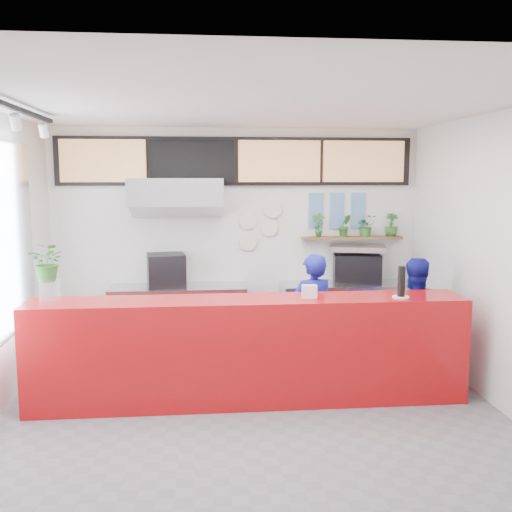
% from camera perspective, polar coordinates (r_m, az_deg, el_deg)
% --- Properties ---
extents(floor, '(5.00, 5.00, 0.00)m').
position_cam_1_polar(floor, '(5.83, -0.35, -15.76)').
color(floor, slate).
rests_on(floor, ground).
extents(ceiling, '(5.00, 5.00, 0.00)m').
position_cam_1_polar(ceiling, '(5.38, -0.38, 14.97)').
color(ceiling, silver).
extents(wall_back, '(5.00, 0.00, 5.00)m').
position_cam_1_polar(wall_back, '(7.88, -1.95, 1.77)').
color(wall_back, white).
rests_on(wall_back, ground).
extents(wall_right, '(0.00, 5.00, 5.00)m').
position_cam_1_polar(wall_right, '(6.14, 23.55, -0.60)').
color(wall_right, white).
rests_on(wall_right, ground).
extents(service_counter, '(4.50, 0.60, 1.10)m').
position_cam_1_polar(service_counter, '(6.01, -0.69, -9.42)').
color(service_counter, '#A80C0F').
rests_on(service_counter, ground).
extents(cream_band, '(5.00, 0.02, 0.80)m').
position_cam_1_polar(cream_band, '(7.83, -1.98, 9.80)').
color(cream_band, beige).
rests_on(cream_band, wall_back).
extents(prep_bench, '(1.80, 0.60, 0.90)m').
position_cam_1_polar(prep_bench, '(7.76, -7.72, -6.27)').
color(prep_bench, '#B2B5BA').
rests_on(prep_bench, ground).
extents(panini_oven, '(0.54, 0.54, 0.43)m').
position_cam_1_polar(panini_oven, '(7.63, -8.97, -1.42)').
color(panini_oven, black).
rests_on(panini_oven, prep_bench).
extents(extraction_hood, '(1.20, 0.70, 0.35)m').
position_cam_1_polar(extraction_hood, '(7.48, -7.98, 6.37)').
color(extraction_hood, '#B2B5BA').
rests_on(extraction_hood, ceiling).
extents(hood_lip, '(1.20, 0.69, 0.31)m').
position_cam_1_polar(hood_lip, '(7.49, -7.95, 4.84)').
color(hood_lip, '#B2B5BA').
rests_on(hood_lip, ceiling).
extents(right_bench, '(1.80, 0.60, 0.90)m').
position_cam_1_polar(right_bench, '(7.99, 9.07, -5.87)').
color(right_bench, '#B2B5BA').
rests_on(right_bench, ground).
extents(espresso_machine, '(0.69, 0.54, 0.40)m').
position_cam_1_polar(espresso_machine, '(7.90, 10.05, -1.25)').
color(espresso_machine, black).
rests_on(espresso_machine, right_bench).
extents(espresso_tray, '(0.85, 0.68, 0.07)m').
position_cam_1_polar(espresso_tray, '(7.86, 10.10, 0.80)').
color(espresso_tray, '#B0B3B8').
rests_on(espresso_tray, espresso_machine).
extents(herb_shelf, '(1.40, 0.18, 0.04)m').
position_cam_1_polar(herb_shelf, '(8.03, 9.57, 1.79)').
color(herb_shelf, brown).
rests_on(herb_shelf, wall_back).
extents(menu_board_far_left, '(1.10, 0.10, 0.55)m').
position_cam_1_polar(menu_board_far_left, '(7.81, -15.03, 9.18)').
color(menu_board_far_left, tan).
rests_on(menu_board_far_left, wall_back).
extents(menu_board_mid_left, '(1.10, 0.10, 0.55)m').
position_cam_1_polar(menu_board_mid_left, '(7.70, -6.37, 9.42)').
color(menu_board_mid_left, black).
rests_on(menu_board_mid_left, wall_back).
extents(menu_board_mid_right, '(1.10, 0.10, 0.55)m').
position_cam_1_polar(menu_board_mid_right, '(7.77, 2.33, 9.44)').
color(menu_board_mid_right, tan).
rests_on(menu_board_mid_right, wall_back).
extents(menu_board_far_right, '(1.10, 0.10, 0.55)m').
position_cam_1_polar(menu_board_far_right, '(8.01, 10.69, 9.27)').
color(menu_board_far_right, tan).
rests_on(menu_board_far_right, wall_back).
extents(soffit, '(4.80, 0.04, 0.65)m').
position_cam_1_polar(soffit, '(7.79, -1.96, 9.44)').
color(soffit, black).
rests_on(soffit, wall_back).
extents(track_rail, '(0.05, 2.40, 0.04)m').
position_cam_1_polar(track_rail, '(5.60, -22.98, 13.47)').
color(track_rail, black).
rests_on(track_rail, ceiling).
extents(dec_plate_a, '(0.24, 0.03, 0.24)m').
position_cam_1_polar(dec_plate_a, '(7.83, -0.84, 3.58)').
color(dec_plate_a, silver).
rests_on(dec_plate_a, wall_back).
extents(dec_plate_b, '(0.24, 0.03, 0.24)m').
position_cam_1_polar(dec_plate_b, '(7.87, 1.34, 2.87)').
color(dec_plate_b, silver).
rests_on(dec_plate_b, wall_back).
extents(dec_plate_c, '(0.24, 0.03, 0.24)m').
position_cam_1_polar(dec_plate_c, '(7.86, -0.84, 1.40)').
color(dec_plate_c, silver).
rests_on(dec_plate_c, wall_back).
extents(dec_plate_d, '(0.24, 0.03, 0.24)m').
position_cam_1_polar(dec_plate_d, '(7.86, 1.71, 4.69)').
color(dec_plate_d, silver).
rests_on(dec_plate_d, wall_back).
extents(photo_frame_a, '(0.20, 0.02, 0.25)m').
position_cam_1_polar(photo_frame_a, '(7.96, 6.01, 5.41)').
color(photo_frame_a, '#598CBF').
rests_on(photo_frame_a, wall_back).
extents(photo_frame_b, '(0.20, 0.02, 0.25)m').
position_cam_1_polar(photo_frame_b, '(8.02, 8.12, 5.39)').
color(photo_frame_b, '#598CBF').
rests_on(photo_frame_b, wall_back).
extents(photo_frame_c, '(0.20, 0.02, 0.25)m').
position_cam_1_polar(photo_frame_c, '(8.10, 10.19, 5.37)').
color(photo_frame_c, '#598CBF').
rests_on(photo_frame_c, wall_back).
extents(photo_frame_d, '(0.20, 0.02, 0.25)m').
position_cam_1_polar(photo_frame_d, '(7.97, 5.98, 3.61)').
color(photo_frame_d, '#598CBF').
rests_on(photo_frame_d, wall_back).
extents(photo_frame_e, '(0.20, 0.02, 0.25)m').
position_cam_1_polar(photo_frame_e, '(8.04, 8.09, 3.61)').
color(photo_frame_e, '#598CBF').
rests_on(photo_frame_e, wall_back).
extents(photo_frame_f, '(0.20, 0.02, 0.25)m').
position_cam_1_polar(photo_frame_f, '(8.11, 10.15, 3.61)').
color(photo_frame_f, '#598CBF').
rests_on(photo_frame_f, wall_back).
extents(staff_center, '(0.61, 0.48, 1.47)m').
position_cam_1_polar(staff_center, '(6.66, 5.64, -6.06)').
color(staff_center, navy).
rests_on(staff_center, ground).
extents(staff_right, '(0.75, 0.61, 1.42)m').
position_cam_1_polar(staff_right, '(6.88, 15.38, -6.07)').
color(staff_right, navy).
rests_on(staff_right, ground).
extents(herb_a, '(0.21, 0.18, 0.33)m').
position_cam_1_polar(herb_a, '(7.91, 6.24, 3.11)').
color(herb_a, '#2A6523').
rests_on(herb_a, herb_shelf).
extents(herb_b, '(0.19, 0.16, 0.31)m').
position_cam_1_polar(herb_b, '(7.99, 8.88, 3.03)').
color(herb_b, '#2A6523').
rests_on(herb_b, herb_shelf).
extents(herb_c, '(0.30, 0.27, 0.30)m').
position_cam_1_polar(herb_c, '(8.07, 10.95, 3.00)').
color(herb_c, '#2A6523').
rests_on(herb_c, herb_shelf).
extents(herb_d, '(0.20, 0.19, 0.32)m').
position_cam_1_polar(herb_d, '(8.18, 13.38, 3.06)').
color(herb_d, '#2A6523').
rests_on(herb_d, herb_shelf).
extents(glass_vase, '(0.25, 0.25, 0.25)m').
position_cam_1_polar(glass_vase, '(5.99, -19.92, -3.31)').
color(glass_vase, silver).
rests_on(glass_vase, service_counter).
extents(basil_vase, '(0.41, 0.37, 0.38)m').
position_cam_1_polar(basil_vase, '(5.94, -20.05, -0.57)').
color(basil_vase, '#2A6523').
rests_on(basil_vase, glass_vase).
extents(napkin_holder, '(0.15, 0.10, 0.13)m').
position_cam_1_polar(napkin_holder, '(5.92, 5.36, -3.56)').
color(napkin_holder, white).
rests_on(napkin_holder, service_counter).
extents(white_plate, '(0.19, 0.19, 0.01)m').
position_cam_1_polar(white_plate, '(6.10, 14.28, -3.99)').
color(white_plate, white).
rests_on(white_plate, service_counter).
extents(pepper_mill, '(0.10, 0.10, 0.31)m').
position_cam_1_polar(pepper_mill, '(6.07, 14.34, -2.47)').
color(pepper_mill, black).
rests_on(pepper_mill, white_plate).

